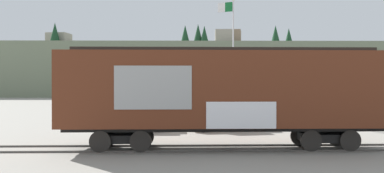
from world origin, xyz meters
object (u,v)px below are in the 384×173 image
freight_car (224,91)px  parked_car_tan (224,116)px  parked_car_white (135,116)px  flagpole (231,45)px

freight_car → parked_car_tan: freight_car is taller
parked_car_tan → parked_car_white: bearing=-177.9°
flagpole → freight_car: bearing=-97.7°
freight_car → parked_car_tan: (0.61, 6.78, -1.73)m
parked_car_white → parked_car_tan: parked_car_tan is taller
parked_car_white → flagpole: bearing=45.2°
flagpole → parked_car_white: flagpole is taller
flagpole → parked_car_tan: 8.40m
flagpole → parked_car_tan: flagpole is taller
freight_car → flagpole: flagpole is taller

